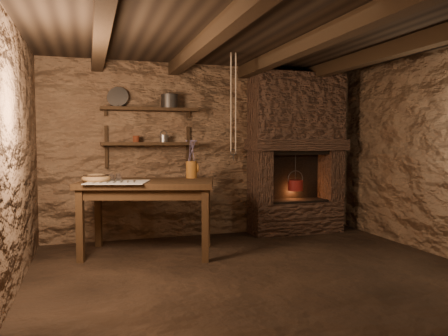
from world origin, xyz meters
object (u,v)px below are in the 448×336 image
object	(u,v)px
red_pot	(295,184)
iron_stockpot	(169,102)
stoneware_jug	(192,161)
work_table	(148,215)
wooden_bowl	(96,179)

from	to	relation	value
red_pot	iron_stockpot	bearing A→B (deg)	176.20
iron_stockpot	red_pot	bearing A→B (deg)	-3.80
stoneware_jug	iron_stockpot	distance (m)	0.92
work_table	wooden_bowl	world-z (taller)	wooden_bowl
work_table	stoneware_jug	bearing A→B (deg)	35.88
stoneware_jug	red_pot	size ratio (longest dim) A/B	0.90
work_table	wooden_bowl	distance (m)	0.73
work_table	red_pot	size ratio (longest dim) A/B	3.17
work_table	iron_stockpot	size ratio (longest dim) A/B	7.79
iron_stockpot	red_pot	distance (m)	2.14
iron_stockpot	red_pot	world-z (taller)	iron_stockpot
iron_stockpot	red_pot	xyz separation A→B (m)	(1.80, -0.12, -1.14)
iron_stockpot	red_pot	size ratio (longest dim) A/B	0.41
stoneware_jug	iron_stockpot	bearing A→B (deg)	114.83
wooden_bowl	iron_stockpot	distance (m)	1.50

